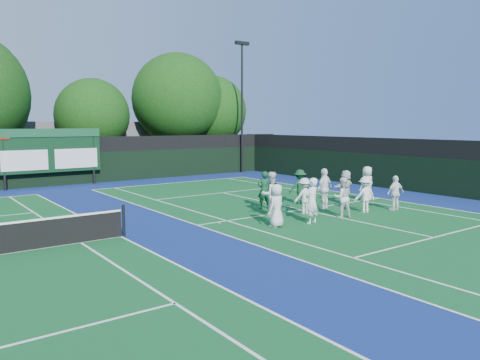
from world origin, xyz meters
TOP-DOWN VIEW (x-y plane):
  - ground at (0.00, 0.00)m, footprint 120.00×120.00m
  - court_apron at (-6.00, 1.00)m, footprint 34.00×32.00m
  - near_court at (0.00, 1.00)m, footprint 11.05×23.85m
  - back_fence at (-6.00, 16.00)m, footprint 34.00×0.08m
  - divider_fence_right at (9.00, 1.00)m, footprint 0.08×32.00m
  - scoreboard at (-7.01, 15.59)m, footprint 6.00×0.21m
  - clubhouse at (-2.00, 24.00)m, footprint 18.00×6.00m
  - light_pole_right at (7.50, 15.70)m, footprint 1.20×0.30m
  - tree_c at (-2.87, 19.58)m, footprint 5.26×5.26m
  - tree_d at (4.04, 19.58)m, footprint 7.26×7.26m
  - tree_e at (7.22, 19.58)m, footprint 5.94×5.94m
  - tennis_ball_0 at (-3.40, -0.95)m, footprint 0.07×0.07m
  - tennis_ball_1 at (3.48, 3.64)m, footprint 0.07×0.07m
  - tennis_ball_3 at (-4.63, 0.78)m, footprint 0.07×0.07m
  - tennis_ball_5 at (4.50, 2.08)m, footprint 0.07×0.07m
  - player_front_0 at (-3.23, -0.98)m, footprint 0.91×0.73m
  - player_front_1 at (-1.72, -1.30)m, footprint 0.71×0.53m
  - player_front_2 at (0.17, -1.15)m, footprint 0.99×0.89m
  - player_front_3 at (1.76, -1.04)m, footprint 1.12×0.81m
  - player_front_4 at (3.27, -1.52)m, footprint 0.97×0.54m
  - player_back_0 at (-2.13, 0.67)m, footprint 1.02×0.85m
  - player_back_1 at (-0.61, 0.26)m, footprint 1.05×0.67m
  - player_back_2 at (1.04, 0.66)m, footprint 1.15×0.65m
  - player_back_3 at (2.73, 0.89)m, footprint 1.60×0.82m
  - player_back_4 at (4.18, 0.78)m, footprint 0.86×0.57m
  - coach_left at (-1.19, 2.25)m, footprint 0.74×0.62m
  - coach_right at (0.95, 2.17)m, footprint 1.22×0.92m

SIDE VIEW (x-z plane):
  - ground at x=0.00m, z-range 0.00..0.00m
  - court_apron at x=-6.00m, z-range 0.00..0.01m
  - near_court at x=0.00m, z-range 0.01..0.01m
  - tennis_ball_0 at x=-3.40m, z-range 0.00..0.07m
  - tennis_ball_1 at x=3.48m, z-range 0.00..0.07m
  - tennis_ball_3 at x=-4.63m, z-range 0.00..0.07m
  - tennis_ball_5 at x=4.50m, z-range 0.00..0.07m
  - player_back_1 at x=-0.61m, z-range 0.00..1.55m
  - player_front_3 at x=1.76m, z-range 0.00..1.56m
  - player_front_4 at x=3.27m, z-range 0.00..1.56m
  - player_front_0 at x=-3.23m, z-range 0.00..1.62m
  - player_back_3 at x=2.73m, z-range 0.00..1.65m
  - player_front_2 at x=0.17m, z-range 0.00..1.66m
  - coach_right at x=0.95m, z-range 0.00..1.67m
  - coach_left at x=-1.19m, z-range 0.00..1.72m
  - player_back_4 at x=4.18m, z-range 0.00..1.75m
  - player_front_1 at x=-1.72m, z-range 0.00..1.78m
  - player_back_2 at x=1.04m, z-range 0.00..1.84m
  - player_back_0 at x=-2.13m, z-range 0.00..1.87m
  - back_fence at x=-6.00m, z-range -0.14..2.86m
  - divider_fence_right at x=9.00m, z-range -0.14..2.86m
  - clubhouse at x=-2.00m, z-range 0.00..4.00m
  - scoreboard at x=-7.01m, z-range 0.42..3.97m
  - tree_c at x=-2.87m, z-range 0.76..7.83m
  - tree_e at x=7.22m, z-range 0.80..8.66m
  - tree_d at x=4.04m, z-range 0.90..10.33m
  - light_pole_right at x=7.50m, z-range 1.24..11.36m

